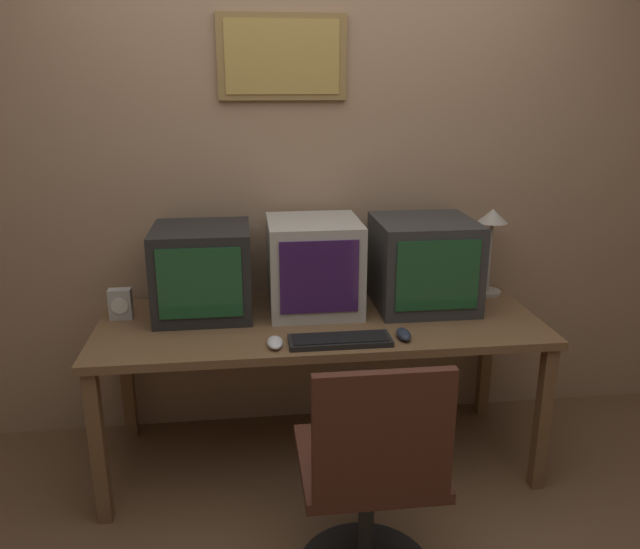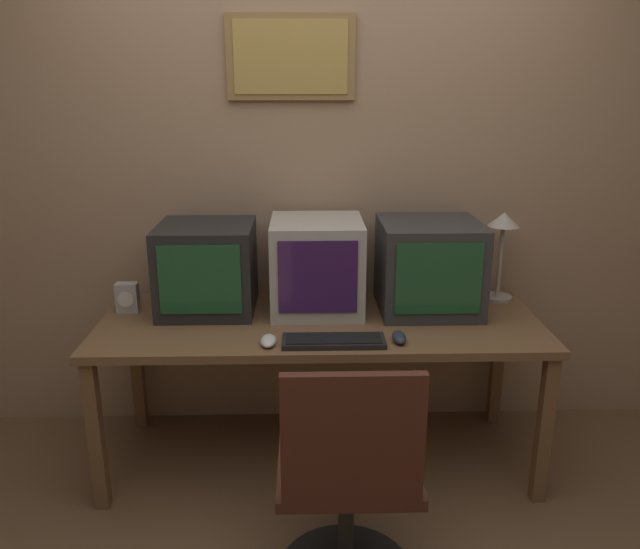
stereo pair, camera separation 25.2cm
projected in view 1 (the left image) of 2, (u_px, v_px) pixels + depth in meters
The scene contains 11 objects.
wall_back at pixel (309, 174), 3.04m from camera, with size 8.00×0.08×2.60m.
desk at pixel (320, 333), 2.81m from camera, with size 1.96×0.76×0.72m.
monitor_left at pixel (203, 271), 2.81m from camera, with size 0.43×0.42×0.40m.
monitor_center at pixel (314, 265), 2.87m from camera, with size 0.42×0.43×0.42m.
monitor_right at pixel (423, 263), 2.91m from camera, with size 0.45×0.45×0.41m.
keyboard_main at pixel (340, 340), 2.54m from camera, with size 0.42×0.14×0.03m.
mouse_near_keyboard at pixel (403, 334), 2.58m from camera, with size 0.06×0.12×0.04m.
mouse_far_corner at pixel (275, 343), 2.50m from camera, with size 0.06×0.12×0.03m.
desk_clock at pixel (121, 304), 2.78m from camera, with size 0.10×0.06×0.14m.
desk_lamp at pixel (491, 232), 3.04m from camera, with size 0.15×0.15×0.43m.
office_chair at pixel (371, 490), 2.12m from camera, with size 0.50×0.50×0.93m.
Camera 1 is at (-0.32, -1.62, 1.74)m, focal length 35.00 mm.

